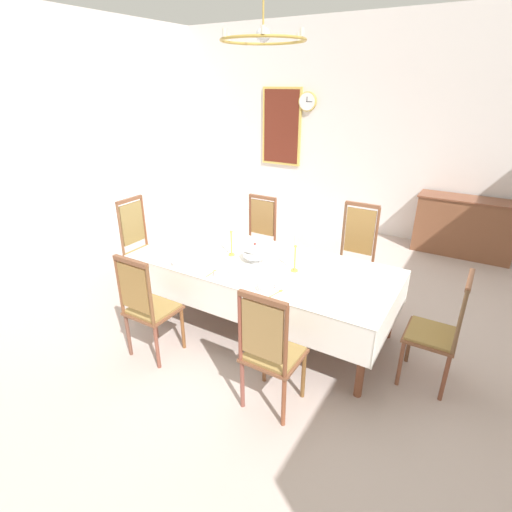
# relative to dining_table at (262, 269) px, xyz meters

# --- Properties ---
(ground) EXTENTS (7.61, 6.99, 0.04)m
(ground) POSITION_rel_dining_table_xyz_m (0.00, 0.12, -0.71)
(ground) COLOR #C2B0A7
(back_wall) EXTENTS (7.61, 0.08, 3.50)m
(back_wall) POSITION_rel_dining_table_xyz_m (0.00, 3.66, 1.06)
(back_wall) COLOR silver
(back_wall) RESTS_ON ground
(left_wall) EXTENTS (0.08, 6.99, 3.50)m
(left_wall) POSITION_rel_dining_table_xyz_m (-3.84, 0.12, 1.06)
(left_wall) COLOR silver
(left_wall) RESTS_ON ground
(dining_table) EXTENTS (2.73, 1.21, 0.76)m
(dining_table) POSITION_rel_dining_table_xyz_m (0.00, 0.00, 0.00)
(dining_table) COLOR brown
(dining_table) RESTS_ON ground
(tablecloth) EXTENTS (2.75, 1.23, 0.37)m
(tablecloth) POSITION_rel_dining_table_xyz_m (0.00, -0.00, -0.01)
(tablecloth) COLOR white
(tablecloth) RESTS_ON dining_table
(chair_south_a) EXTENTS (0.44, 0.42, 1.09)m
(chair_south_a) POSITION_rel_dining_table_xyz_m (-0.66, -1.01, -0.13)
(chair_south_a) COLOR brown
(chair_south_a) RESTS_ON ground
(chair_north_a) EXTENTS (0.44, 0.42, 1.13)m
(chair_north_a) POSITION_rel_dining_table_xyz_m (-0.66, 1.01, -0.11)
(chair_north_a) COLOR brown
(chair_north_a) RESTS_ON ground
(chair_south_b) EXTENTS (0.44, 0.42, 1.11)m
(chair_south_b) POSITION_rel_dining_table_xyz_m (0.67, -1.01, -0.12)
(chair_south_b) COLOR brown
(chair_south_b) RESTS_ON ground
(chair_north_b) EXTENTS (0.44, 0.42, 1.23)m
(chair_north_b) POSITION_rel_dining_table_xyz_m (0.67, 1.02, -0.08)
(chair_north_b) COLOR brown
(chair_north_b) RESTS_ON ground
(chair_head_west) EXTENTS (0.42, 0.44, 1.18)m
(chair_head_west) POSITION_rel_dining_table_xyz_m (-1.77, 0.00, -0.10)
(chair_head_west) COLOR brown
(chair_head_west) RESTS_ON ground
(chair_head_east) EXTENTS (0.42, 0.44, 1.09)m
(chair_head_east) POSITION_rel_dining_table_xyz_m (1.77, 0.00, -0.13)
(chair_head_east) COLOR brown
(chair_head_east) RESTS_ON ground
(soup_tureen) EXTENTS (0.26, 0.26, 0.21)m
(soup_tureen) POSITION_rel_dining_table_xyz_m (-0.08, 0.00, 0.17)
(soup_tureen) COLOR silver
(soup_tureen) RESTS_ON tablecloth
(candlestick_west) EXTENTS (0.07, 0.07, 0.39)m
(candlestick_west) POSITION_rel_dining_table_xyz_m (-0.38, -0.00, 0.23)
(candlestick_west) COLOR gold
(candlestick_west) RESTS_ON tablecloth
(candlestick_east) EXTENTS (0.07, 0.07, 0.38)m
(candlestick_east) POSITION_rel_dining_table_xyz_m (0.38, -0.00, 0.23)
(candlestick_east) COLOR gold
(candlestick_east) RESTS_ON tablecloth
(bowl_near_left) EXTENTS (0.17, 0.17, 0.04)m
(bowl_near_left) POSITION_rel_dining_table_xyz_m (0.33, -0.48, 0.09)
(bowl_near_left) COLOR silver
(bowl_near_left) RESTS_ON tablecloth
(bowl_near_right) EXTENTS (0.16, 0.16, 0.03)m
(bowl_near_right) POSITION_rel_dining_table_xyz_m (-0.19, -0.46, 0.09)
(bowl_near_right) COLOR silver
(bowl_near_right) RESTS_ON tablecloth
(bowl_far_left) EXTENTS (0.18, 0.18, 0.05)m
(bowl_far_left) POSITION_rel_dining_table_xyz_m (-0.69, -0.48, 0.10)
(bowl_far_left) COLOR silver
(bowl_far_left) RESTS_ON tablecloth
(spoon_primary) EXTENTS (0.05, 0.18, 0.01)m
(spoon_primary) POSITION_rel_dining_table_xyz_m (0.45, -0.46, 0.08)
(spoon_primary) COLOR gold
(spoon_primary) RESTS_ON tablecloth
(spoon_secondary) EXTENTS (0.03, 0.18, 0.01)m
(spoon_secondary) POSITION_rel_dining_table_xyz_m (-0.30, -0.44, 0.08)
(spoon_secondary) COLOR gold
(spoon_secondary) RESTS_ON tablecloth
(sideboard) EXTENTS (1.44, 0.48, 0.90)m
(sideboard) POSITION_rel_dining_table_xyz_m (1.66, 3.34, -0.24)
(sideboard) COLOR brown
(sideboard) RESTS_ON ground
(mounted_clock) EXTENTS (0.33, 0.06, 0.33)m
(mounted_clock) POSITION_rel_dining_table_xyz_m (-1.18, 3.59, 1.49)
(mounted_clock) COLOR #D1B251
(framed_painting) EXTENTS (0.79, 0.05, 1.38)m
(framed_painting) POSITION_rel_dining_table_xyz_m (-1.69, 3.59, 1.04)
(framed_painting) COLOR #D1B251
(chandelier) EXTENTS (0.74, 0.73, 0.66)m
(chandelier) POSITION_rel_dining_table_xyz_m (-0.00, -0.00, 2.13)
(chandelier) COLOR gold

